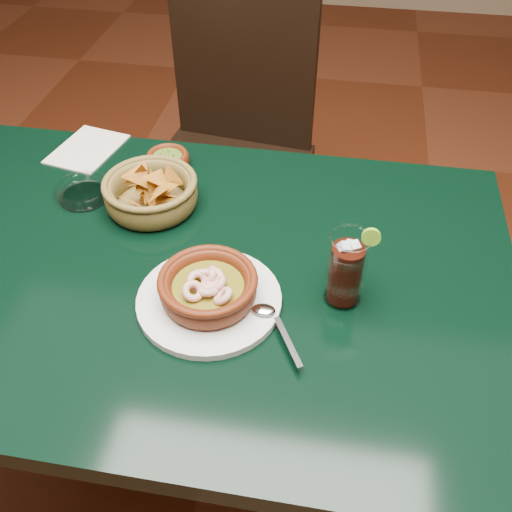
% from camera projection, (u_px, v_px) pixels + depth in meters
% --- Properties ---
extents(ground, '(7.00, 7.00, 0.00)m').
position_uv_depth(ground, '(207.00, 462.00, 1.55)').
color(ground, '#471C0C').
rests_on(ground, ground).
extents(dining_table, '(1.20, 0.80, 0.75)m').
position_uv_depth(dining_table, '(187.00, 300.00, 1.10)').
color(dining_table, black).
rests_on(dining_table, ground).
extents(dining_chair, '(0.50, 0.50, 0.97)m').
position_uv_depth(dining_chair, '(232.00, 150.00, 1.70)').
color(dining_chair, black).
rests_on(dining_chair, ground).
extents(shrimp_plate, '(0.29, 0.24, 0.07)m').
position_uv_depth(shrimp_plate, '(209.00, 290.00, 0.95)').
color(shrimp_plate, silver).
rests_on(shrimp_plate, dining_table).
extents(chip_basket, '(0.22, 0.22, 0.12)m').
position_uv_depth(chip_basket, '(151.00, 193.00, 1.14)').
color(chip_basket, brown).
rests_on(chip_basket, dining_table).
extents(guacamole_ramekin, '(0.11, 0.11, 0.04)m').
position_uv_depth(guacamole_ramekin, '(168.00, 160.00, 1.25)').
color(guacamole_ramekin, '#4B1909').
rests_on(guacamole_ramekin, dining_table).
extents(cola_drink, '(0.14, 0.14, 0.16)m').
position_uv_depth(cola_drink, '(346.00, 269.00, 0.93)').
color(cola_drink, white).
rests_on(cola_drink, dining_table).
extents(glass_ashtray, '(0.13, 0.13, 0.03)m').
position_uv_depth(glass_ashtray, '(84.00, 191.00, 1.17)').
color(glass_ashtray, white).
rests_on(glass_ashtray, dining_table).
extents(paper_menu, '(0.16, 0.19, 0.00)m').
position_uv_depth(paper_menu, '(87.00, 149.00, 1.31)').
color(paper_menu, beige).
rests_on(paper_menu, dining_table).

